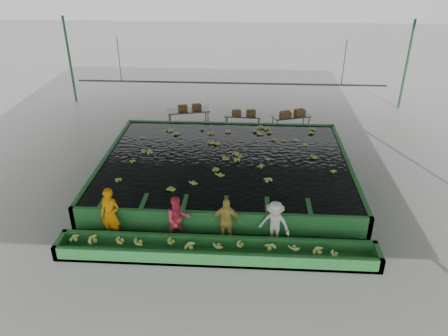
# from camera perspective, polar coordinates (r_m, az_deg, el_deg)

# --- Properties ---
(ground) EXTENTS (80.00, 80.00, 0.00)m
(ground) POSITION_cam_1_polar(r_m,az_deg,el_deg) (16.84, -0.10, -3.81)
(ground) COLOR gray
(ground) RESTS_ON ground
(shed_roof) EXTENTS (20.00, 22.00, 0.04)m
(shed_roof) POSITION_cam_1_polar(r_m,az_deg,el_deg) (14.84, -0.12, 12.87)
(shed_roof) COLOR gray
(shed_roof) RESTS_ON shed_posts
(shed_posts) EXTENTS (20.00, 22.00, 5.00)m
(shed_posts) POSITION_cam_1_polar(r_m,az_deg,el_deg) (15.67, -0.11, 4.01)
(shed_posts) COLOR #2B653C
(shed_posts) RESTS_ON ground
(flotation_tank) EXTENTS (10.00, 8.00, 0.90)m
(flotation_tank) POSITION_cam_1_polar(r_m,az_deg,el_deg) (17.91, 0.19, -0.07)
(flotation_tank) COLOR #20662A
(flotation_tank) RESTS_ON ground
(tank_water) EXTENTS (9.70, 7.70, 0.00)m
(tank_water) POSITION_cam_1_polar(r_m,az_deg,el_deg) (17.73, 0.19, 1.07)
(tank_water) COLOR black
(tank_water) RESTS_ON flotation_tank
(sorting_trough) EXTENTS (10.00, 1.00, 0.50)m
(sorting_trough) POSITION_cam_1_polar(r_m,az_deg,el_deg) (13.75, -1.04, -10.77)
(sorting_trough) COLOR #20662A
(sorting_trough) RESTS_ON ground
(cableway_rail) EXTENTS (0.08, 0.08, 14.00)m
(cableway_rail) POSITION_cam_1_polar(r_m,az_deg,el_deg) (20.19, 0.78, 11.03)
(cableway_rail) COLOR #59605B
(cableway_rail) RESTS_ON shed_roof
(rail_hanger_left) EXTENTS (0.04, 0.04, 2.00)m
(rail_hanger_left) POSITION_cam_1_polar(r_m,az_deg,el_deg) (20.76, -13.53, 13.61)
(rail_hanger_left) COLOR #59605B
(rail_hanger_left) RESTS_ON shed_roof
(rail_hanger_right) EXTENTS (0.04, 0.04, 2.00)m
(rail_hanger_right) POSITION_cam_1_polar(r_m,az_deg,el_deg) (20.33, 15.41, 13.10)
(rail_hanger_right) COLOR #59605B
(rail_hanger_right) RESTS_ON shed_roof
(worker_a) EXTENTS (0.75, 0.56, 1.85)m
(worker_a) POSITION_cam_1_polar(r_m,az_deg,el_deg) (14.63, -14.62, -5.90)
(worker_a) COLOR orange
(worker_a) RESTS_ON ground
(worker_b) EXTENTS (0.97, 0.87, 1.65)m
(worker_b) POSITION_cam_1_polar(r_m,az_deg,el_deg) (14.19, -6.04, -6.70)
(worker_b) COLOR #D9374F
(worker_b) RESTS_ON ground
(worker_c) EXTENTS (0.98, 0.45, 1.64)m
(worker_c) POSITION_cam_1_polar(r_m,az_deg,el_deg) (14.04, 0.23, -6.97)
(worker_c) COLOR gold
(worker_c) RESTS_ON ground
(worker_d) EXTENTS (1.17, 0.92, 1.58)m
(worker_d) POSITION_cam_1_polar(r_m,az_deg,el_deg) (14.07, 6.63, -7.23)
(worker_d) COLOR silver
(worker_d) RESTS_ON ground
(packing_table_left) EXTENTS (2.31, 1.39, 0.98)m
(packing_table_left) POSITION_cam_1_polar(r_m,az_deg,el_deg) (22.98, -4.65, 6.44)
(packing_table_left) COLOR #59605B
(packing_table_left) RESTS_ON ground
(packing_table_mid) EXTENTS (1.88, 0.84, 0.83)m
(packing_table_mid) POSITION_cam_1_polar(r_m,az_deg,el_deg) (22.66, 2.44, 5.99)
(packing_table_mid) COLOR #59605B
(packing_table_mid) RESTS_ON ground
(packing_table_right) EXTENTS (2.03, 1.30, 0.86)m
(packing_table_right) POSITION_cam_1_polar(r_m,az_deg,el_deg) (22.73, 8.69, 5.78)
(packing_table_right) COLOR #59605B
(packing_table_right) RESTS_ON ground
(box_stack_left) EXTENTS (1.24, 0.67, 0.26)m
(box_stack_left) POSITION_cam_1_polar(r_m,az_deg,el_deg) (22.82, -4.49, 7.61)
(box_stack_left) COLOR brown
(box_stack_left) RESTS_ON packing_table_left
(box_stack_mid) EXTENTS (1.23, 0.44, 0.26)m
(box_stack_mid) POSITION_cam_1_polar(r_m,az_deg,el_deg) (22.43, 2.59, 6.90)
(box_stack_mid) COLOR brown
(box_stack_mid) RESTS_ON packing_table_mid
(box_stack_right) EXTENTS (1.36, 0.88, 0.29)m
(box_stack_right) POSITION_cam_1_polar(r_m,az_deg,el_deg) (22.50, 8.93, 6.72)
(box_stack_right) COLOR brown
(box_stack_right) RESTS_ON packing_table_right
(floating_bananas) EXTENTS (8.58, 5.85, 0.12)m
(floating_bananas) POSITION_cam_1_polar(r_m,az_deg,el_deg) (18.45, 0.34, 2.19)
(floating_bananas) COLOR #ABCB52
(floating_bananas) RESTS_ON tank_water
(trough_bananas) EXTENTS (9.67, 0.64, 0.13)m
(trough_bananas) POSITION_cam_1_polar(r_m,az_deg,el_deg) (13.65, -1.05, -10.28)
(trough_bananas) COLOR #ABCB52
(trough_bananas) RESTS_ON sorting_trough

